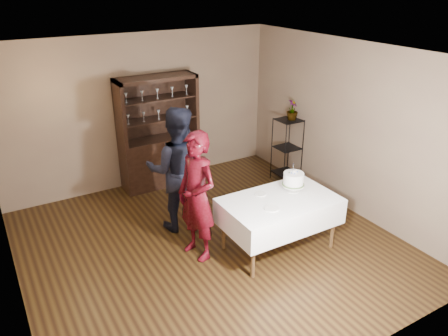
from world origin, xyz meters
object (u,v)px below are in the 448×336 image
at_px(china_hutch, 160,150).
at_px(man, 177,170).
at_px(woman, 197,197).
at_px(plant_etagere, 287,148).
at_px(potted_plant, 292,110).
at_px(cake_table, 279,211).
at_px(cake, 293,180).

bearing_deg(china_hutch, man, -102.78).
relative_size(china_hutch, woman, 1.11).
xyz_separation_m(plant_etagere, man, (-2.43, -0.50, 0.30)).
xyz_separation_m(man, potted_plant, (2.47, 0.46, 0.42)).
xyz_separation_m(china_hutch, woman, (-0.45, -2.35, 0.23)).
relative_size(plant_etagere, woman, 0.67).
height_order(china_hutch, potted_plant, china_hutch).
height_order(china_hutch, man, china_hutch).
bearing_deg(cake_table, man, 126.94).
relative_size(china_hutch, cake_table, 1.28).
relative_size(woman, potted_plant, 4.98).
height_order(plant_etagere, potted_plant, potted_plant).
bearing_deg(woman, cake_table, 53.82).
bearing_deg(cake, woman, 166.01).
bearing_deg(plant_etagere, china_hutch, 153.17).
distance_m(cake_table, man, 1.60).
relative_size(cake_table, woman, 0.87).
bearing_deg(woman, man, 160.15).
distance_m(china_hutch, cake_table, 2.86).
xyz_separation_m(plant_etagere, cake_table, (-1.49, -1.74, -0.05)).
distance_m(china_hutch, plant_etagere, 2.33).
distance_m(china_hutch, cake, 2.85).
bearing_deg(cake_table, china_hutch, 101.84).
relative_size(cake, potted_plant, 1.21).
relative_size(china_hutch, man, 1.05).
xyz_separation_m(china_hutch, plant_etagere, (2.08, -1.05, -0.01)).
height_order(woman, potted_plant, woman).
distance_m(woman, man, 0.81).
relative_size(plant_etagere, man, 0.63).
bearing_deg(man, cake, 163.53).
bearing_deg(potted_plant, cake_table, -131.82).
relative_size(woman, cake, 4.10).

